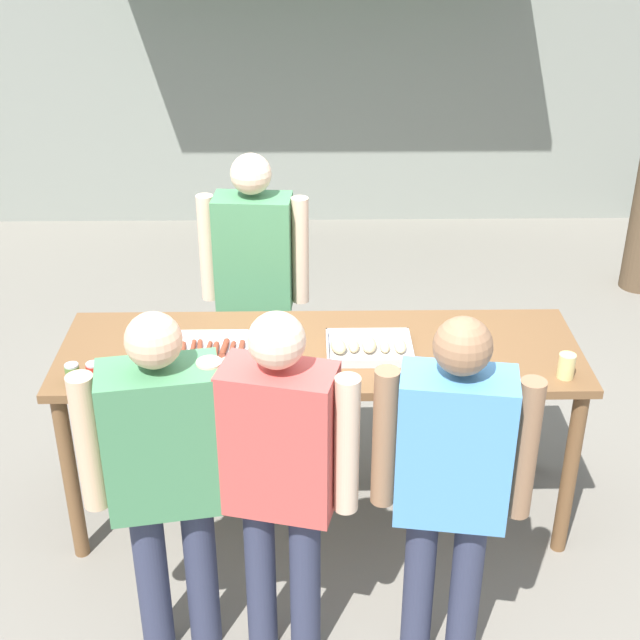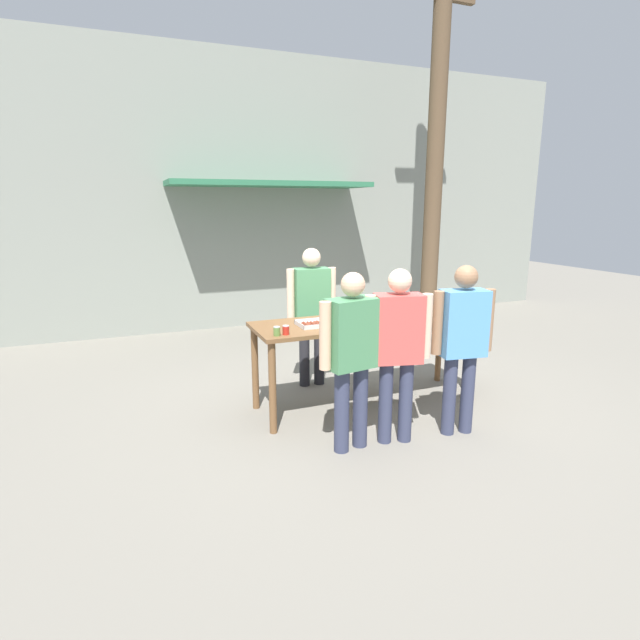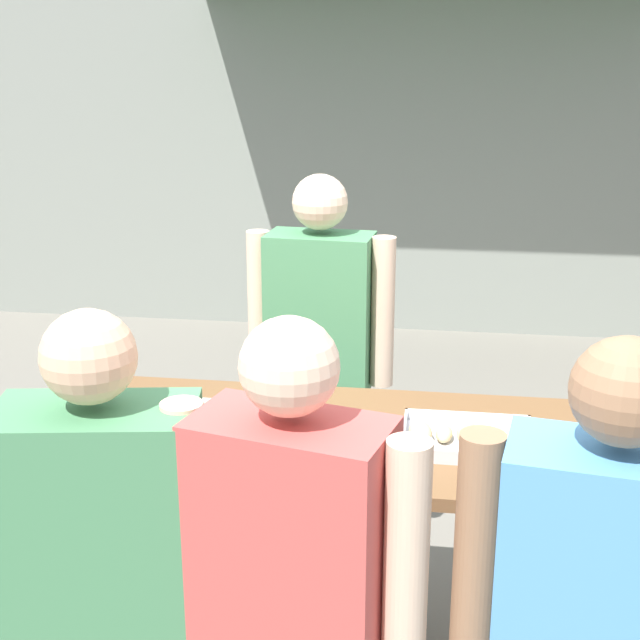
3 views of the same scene
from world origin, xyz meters
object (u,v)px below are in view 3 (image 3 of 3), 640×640
Objects in this scene: food_tray_sausages at (218,425)px; food_tray_buns at (464,437)px; condiment_jar_mustard at (24,439)px; person_server_behind_table at (320,341)px; condiment_jar_ketchup at (54,439)px; person_customer_holding_hotdog at (107,582)px; person_customer_waiting_in_line at (292,601)px.

food_tray_buns is (0.76, -0.00, 0.01)m from food_tray_sausages.
person_server_behind_table is (0.73, 1.02, -0.01)m from condiment_jar_mustard.
condiment_jar_ketchup is (0.09, 0.01, 0.00)m from condiment_jar_mustard.
food_tray_sausages is 0.81m from person_server_behind_table.
condiment_jar_mustard and condiment_jar_ketchup have the same top height.
condiment_jar_mustard is 0.06× the size of person_customer_holding_hotdog.
condiment_jar_mustard reaches higher than food_tray_sausages.
food_tray_buns is 1.21m from condiment_jar_ketchup.
condiment_jar_mustard is (-0.52, -0.24, 0.03)m from food_tray_sausages.
food_tray_buns is 0.24× the size of person_server_behind_table.
person_server_behind_table reaches higher than condiment_jar_mustard.
condiment_jar_ketchup is at bearing -23.43° from person_customer_waiting_in_line.
condiment_jar_ketchup is 0.06× the size of person_customer_waiting_in_line.
condiment_jar_mustard is at bearing -20.25° from person_customer_waiting_in_line.
condiment_jar_mustard is 0.09m from condiment_jar_ketchup.
condiment_jar_mustard is at bearing -155.35° from food_tray_sausages.
food_tray_sausages is 0.27× the size of person_server_behind_table.
food_tray_buns is at bearing -143.73° from person_customer_holding_hotdog.
person_customer_holding_hotdog is at bearing 10.60° from person_customer_waiting_in_line.
food_tray_buns is 0.93m from person_customer_waiting_in_line.
person_customer_holding_hotdog is (0.48, -0.59, -0.05)m from condiment_jar_mustard.
person_server_behind_table is at bearing 57.65° from condiment_jar_ketchup.
person_customer_holding_hotdog reaches higher than food_tray_sausages.
food_tray_buns is at bearing -99.94° from person_customer_waiting_in_line.
person_server_behind_table reaches higher than person_customer_waiting_in_line.
condiment_jar_ketchup is at bearing -169.08° from food_tray_buns.
person_customer_holding_hotdog is 0.99× the size of person_customer_waiting_in_line.
condiment_jar_mustard is at bearing -60.55° from person_customer_holding_hotdog.
person_server_behind_table reaches higher than person_customer_holding_hotdog.
person_customer_waiting_in_line is (0.90, -0.61, -0.04)m from condiment_jar_mustard.
person_customer_holding_hotdog is at bearing -94.18° from person_server_behind_table.
person_customer_holding_hotdog is (0.39, -0.60, -0.05)m from condiment_jar_ketchup.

